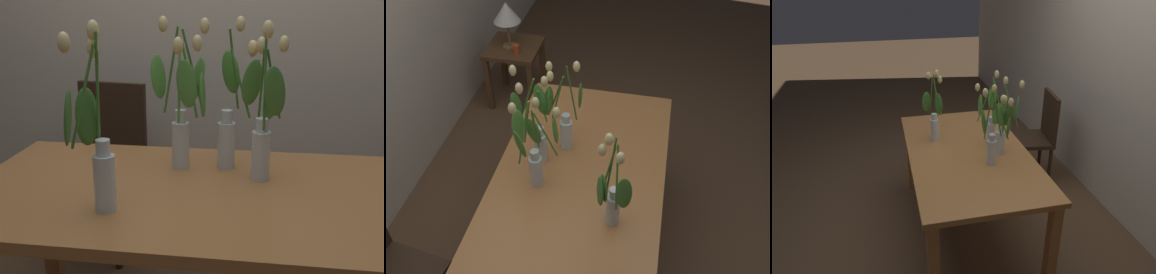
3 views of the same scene
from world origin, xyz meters
TOP-DOWN VIEW (x-y plane):
  - ground_plane at (0.00, 0.00)m, footprint 18.00×18.00m
  - room_wall_rear at (0.00, 1.37)m, footprint 9.00×0.10m
  - dining_table at (0.00, 0.00)m, footprint 1.60×0.90m
  - tulip_vase_0 at (0.11, 0.25)m, footprint 0.17×0.19m
  - tulip_vase_1 at (-0.27, -0.21)m, footprint 0.14×0.17m
  - tulip_vase_2 at (-0.07, 0.21)m, footprint 0.23×0.26m
  - tulip_vase_3 at (0.23, 0.13)m, footprint 0.18×0.22m
  - dining_chair at (-0.62, 0.88)m, footprint 0.45×0.45m

SIDE VIEW (x-z plane):
  - ground_plane at x=0.00m, z-range 0.00..0.00m
  - dining_chair at x=-0.62m, z-range 0.06..0.99m
  - dining_table at x=0.00m, z-range 0.28..1.02m
  - tulip_vase_0 at x=0.11m, z-range 0.64..1.22m
  - tulip_vase_1 at x=-0.27m, z-range 0.65..1.23m
  - tulip_vase_3 at x=0.23m, z-range 0.66..1.23m
  - tulip_vase_2 at x=-0.07m, z-range 0.69..1.26m
  - room_wall_rear at x=0.00m, z-range 0.00..2.70m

